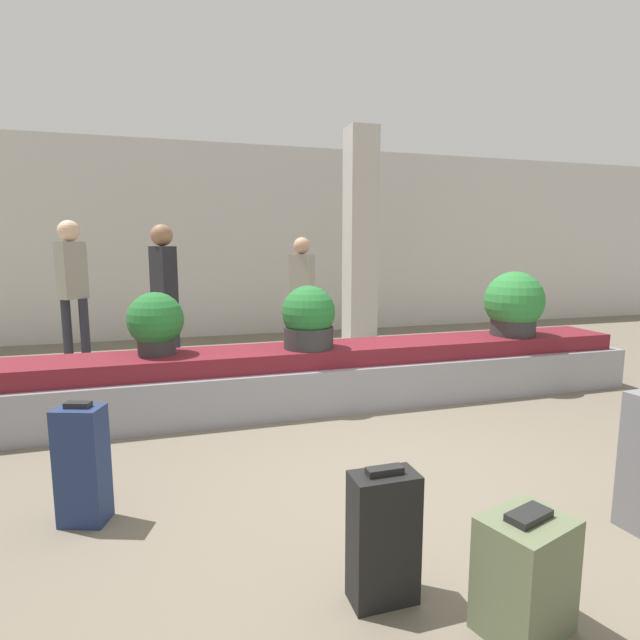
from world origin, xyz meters
TOP-DOWN VIEW (x-y plane):
  - ground_plane at (0.00, 0.00)m, footprint 18.00×18.00m
  - back_wall at (0.00, 5.84)m, footprint 18.00×0.06m
  - carousel at (0.00, 1.72)m, footprint 6.63×0.77m
  - pillar at (1.34, 4.16)m, footprint 0.41×0.41m
  - suitcase_0 at (-0.52, -0.94)m, footprint 0.29×0.16m
  - suitcase_1 at (-0.05, -1.26)m, footprint 0.41×0.36m
  - suitcase_3 at (-1.85, 0.10)m, footprint 0.29×0.24m
  - potted_plant_0 at (-1.48, 1.78)m, footprint 0.48×0.48m
  - potted_plant_1 at (2.15, 1.70)m, footprint 0.62×0.62m
  - potted_plant_2 at (-0.13, 1.67)m, footprint 0.50×0.50m
  - traveler_0 at (-1.42, 3.27)m, footprint 0.31×0.37m
  - traveler_1 at (0.41, 3.98)m, footprint 0.35×0.35m
  - traveler_2 at (-2.49, 3.97)m, footprint 0.35×0.36m

SIDE VIEW (x-z plane):
  - ground_plane at x=0.00m, z-range 0.00..0.00m
  - suitcase_1 at x=-0.05m, z-range -0.01..0.49m
  - carousel at x=0.00m, z-range -0.02..0.56m
  - suitcase_0 at x=-0.52m, z-range -0.01..0.59m
  - suitcase_3 at x=-1.85m, z-range -0.01..0.68m
  - potted_plant_2 at x=-0.13m, z-range 0.56..1.14m
  - potted_plant_0 at x=-1.48m, z-range 0.58..1.13m
  - potted_plant_1 at x=2.15m, z-range 0.57..1.24m
  - traveler_1 at x=0.41m, z-range 0.16..1.80m
  - traveler_0 at x=-1.42m, z-range 0.18..1.95m
  - traveler_2 at x=-2.49m, z-range 0.20..2.03m
  - back_wall at x=0.00m, z-range 0.00..3.20m
  - pillar at x=1.34m, z-range 0.00..3.20m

